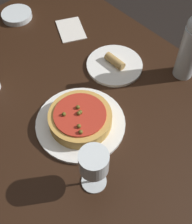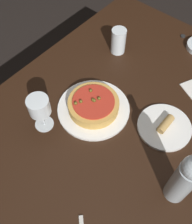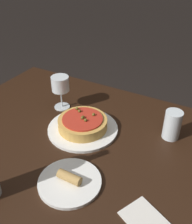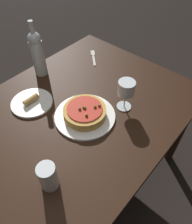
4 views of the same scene
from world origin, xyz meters
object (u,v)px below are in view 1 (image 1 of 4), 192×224
at_px(dinner_plate, 81,123).
at_px(pizza, 80,118).
at_px(dining_table, 84,116).
at_px(wine_glass, 94,163).
at_px(side_bowl, 17,15).
at_px(wine_bottle, 191,45).
at_px(side_plate, 115,65).

xyz_separation_m(dinner_plate, pizza, (0.00, -0.00, 0.03)).
bearing_deg(dining_table, wine_glass, -34.53).
bearing_deg(pizza, wine_glass, -29.73).
distance_m(pizza, side_bowl, 0.64).
xyz_separation_m(wine_bottle, side_bowl, (-0.70, -0.27, -0.13)).
height_order(wine_bottle, side_plate, wine_bottle).
bearing_deg(dinner_plate, wine_glass, -29.76).
bearing_deg(side_plate, side_bowl, -167.80).
relative_size(wine_glass, side_bowl, 1.23).
bearing_deg(dining_table, wine_bottle, 68.36).
xyz_separation_m(wine_bottle, side_plate, (-0.20, -0.16, -0.13)).
xyz_separation_m(dining_table, side_bowl, (-0.55, 0.10, 0.09)).
bearing_deg(dinner_plate, side_plate, 112.96).
bearing_deg(wine_bottle, side_bowl, -158.80).
bearing_deg(dinner_plate, side_bowl, 165.22).
bearing_deg(dining_table, dinner_plate, -45.72).
xyz_separation_m(wine_glass, wine_bottle, (-0.10, 0.54, 0.02)).
relative_size(dinner_plate, wine_glass, 1.84).
bearing_deg(side_bowl, side_plate, 12.20).
xyz_separation_m(wine_glass, side_plate, (-0.30, 0.38, -0.11)).
height_order(wine_glass, side_bowl, wine_glass).
relative_size(wine_bottle, side_bowl, 2.44).
height_order(dining_table, dinner_plate, dinner_plate).
bearing_deg(side_plate, wine_glass, -51.66).
bearing_deg(dinner_plate, pizza, -71.14).
relative_size(pizza, wine_bottle, 0.65).
relative_size(dining_table, dinner_plate, 4.54).
relative_size(dinner_plate, wine_bottle, 0.93).
bearing_deg(dining_table, side_plate, 104.18).
distance_m(wine_glass, side_plate, 0.49).
height_order(dining_table, side_plate, side_plate).
height_order(wine_bottle, side_bowl, wine_bottle).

